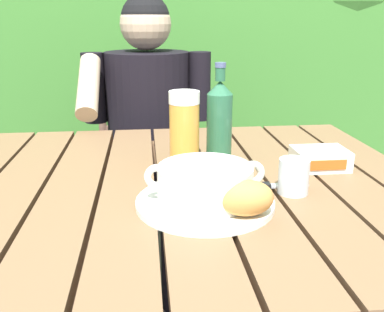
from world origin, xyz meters
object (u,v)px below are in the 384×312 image
at_px(soup_bowl, 205,182).
at_px(table_knife, 269,186).
at_px(serving_plate, 205,202).
at_px(water_glass_small, 294,176).
at_px(chair_near_diner, 150,169).
at_px(person_eating, 148,127).
at_px(bread_roll, 246,198).
at_px(butter_tub, 320,159).
at_px(beer_glass, 184,128).
at_px(beer_bottle, 219,119).

height_order(soup_bowl, table_knife, soup_bowl).
height_order(serving_plate, table_knife, serving_plate).
distance_m(soup_bowl, table_knife, 0.17).
bearing_deg(water_glass_small, chair_near_diner, 106.10).
distance_m(person_eating, water_glass_small, 0.87).
xyz_separation_m(serving_plate, soup_bowl, (-0.00, 0.00, 0.04)).
bearing_deg(bread_roll, person_eating, 100.16).
bearing_deg(table_knife, butter_tub, 35.19).
height_order(chair_near_diner, butter_tub, chair_near_diner).
distance_m(chair_near_diner, bread_roll, 1.19).
xyz_separation_m(beer_glass, table_knife, (0.17, -0.18, -0.09)).
height_order(beer_glass, water_glass_small, beer_glass).
bearing_deg(water_glass_small, bread_roll, -138.10).
xyz_separation_m(serving_plate, bread_roll, (0.06, -0.07, 0.04)).
bearing_deg(person_eating, beer_glass, -81.81).
relative_size(soup_bowl, table_knife, 1.62).
distance_m(serving_plate, soup_bowl, 0.04).
distance_m(water_glass_small, table_knife, 0.06).
distance_m(person_eating, butter_tub, 0.79).
relative_size(soup_bowl, bread_roll, 2.29).
bearing_deg(beer_glass, serving_plate, -86.22).
bearing_deg(table_knife, serving_plate, -153.18).
xyz_separation_m(chair_near_diner, soup_bowl, (0.10, -1.06, 0.34)).
bearing_deg(chair_near_diner, bread_roll, -81.75).
relative_size(bread_roll, beer_bottle, 0.41).
bearing_deg(soup_bowl, bread_roll, -49.40).
height_order(serving_plate, bread_roll, bread_roll).
xyz_separation_m(water_glass_small, table_knife, (-0.04, 0.03, -0.03)).
bearing_deg(chair_near_diner, beer_glass, -84.04).
bearing_deg(chair_near_diner, table_knife, -75.61).
height_order(chair_near_diner, beer_bottle, beer_bottle).
distance_m(soup_bowl, beer_bottle, 0.30).
xyz_separation_m(soup_bowl, water_glass_small, (0.19, 0.04, -0.01)).
height_order(serving_plate, butter_tub, butter_tub).
bearing_deg(person_eating, serving_plate, -83.12).
height_order(bread_roll, beer_bottle, beer_bottle).
bearing_deg(beer_bottle, bread_roll, -91.99).
distance_m(chair_near_diner, serving_plate, 1.10).
xyz_separation_m(soup_bowl, beer_glass, (-0.02, 0.26, 0.04)).
xyz_separation_m(person_eating, serving_plate, (0.10, -0.86, 0.06)).
height_order(serving_plate, beer_bottle, beer_bottle).
height_order(person_eating, bread_roll, person_eating).
distance_m(serving_plate, butter_tub, 0.36).
bearing_deg(person_eating, soup_bowl, -83.12).
height_order(water_glass_small, table_knife, water_glass_small).
bearing_deg(serving_plate, table_knife, 26.82).
height_order(bread_roll, beer_glass, beer_glass).
xyz_separation_m(chair_near_diner, person_eating, (-0.00, -0.20, 0.24)).
bearing_deg(person_eating, beer_bottle, -72.52).
distance_m(person_eating, serving_plate, 0.86).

